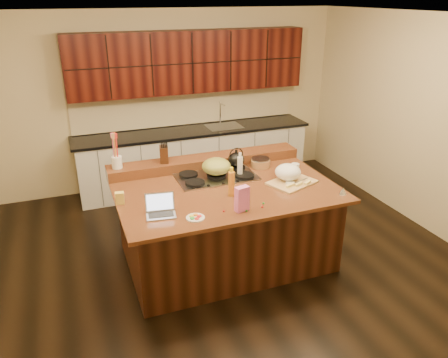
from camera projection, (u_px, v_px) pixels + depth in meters
name	position (u px, v px, depth m)	size (l,w,h in m)	color
room	(226.00, 151.00, 4.65)	(5.52, 5.02, 2.72)	black
island	(226.00, 223.00, 5.00)	(2.40, 1.60, 0.92)	black
back_ledge	(206.00, 161.00, 5.40)	(2.40, 0.30, 0.12)	black
cooktop	(216.00, 176.00, 5.07)	(0.92, 0.52, 0.05)	gray
back_counter	(193.00, 126.00, 6.81)	(3.70, 0.66, 2.40)	silver
kettle	(236.00, 160.00, 5.24)	(0.20, 0.20, 0.18)	black
green_bowl	(216.00, 166.00, 5.03)	(0.34, 0.34, 0.19)	olive
laptop	(160.00, 209.00, 4.23)	(0.31, 0.26, 0.20)	#B7B7BC
oil_bottle	(231.00, 184.00, 4.58)	(0.07, 0.07, 0.27)	orange
vinegar_bottle	(240.00, 167.00, 5.04)	(0.06, 0.06, 0.25)	silver
wooden_tray	(289.00, 174.00, 4.93)	(0.60, 0.52, 0.20)	tan
ramekin_a	(281.00, 174.00, 5.11)	(0.10, 0.10, 0.04)	white
ramekin_b	(290.00, 184.00, 4.85)	(0.10, 0.10, 0.04)	white
ramekin_c	(295.00, 166.00, 5.37)	(0.10, 0.10, 0.04)	white
strainer_bowl	(260.00, 163.00, 5.38)	(0.24, 0.24, 0.09)	#996B3F
kitchen_timer	(343.00, 191.00, 4.65)	(0.08, 0.08, 0.07)	silver
pink_bag	(242.00, 199.00, 4.26)	(0.14, 0.07, 0.26)	pink
candy_plate	(195.00, 218.00, 4.16)	(0.18, 0.18, 0.01)	white
package_box	(120.00, 198.00, 4.43)	(0.09, 0.06, 0.12)	#E2C54F
utensil_crock	(117.00, 162.00, 5.00)	(0.12, 0.12, 0.14)	white
knife_block	(164.00, 154.00, 5.17)	(0.10, 0.16, 0.19)	black
gumdrop_0	(224.00, 211.00, 4.28)	(0.02, 0.02, 0.02)	red
gumdrop_1	(263.00, 203.00, 4.44)	(0.02, 0.02, 0.02)	#198C26
gumdrop_2	(262.00, 207.00, 4.36)	(0.02, 0.02, 0.02)	red
gumdrop_3	(248.00, 205.00, 4.39)	(0.02, 0.02, 0.02)	#198C26
gumdrop_4	(246.00, 202.00, 4.46)	(0.02, 0.02, 0.02)	red
gumdrop_5	(243.00, 202.00, 4.46)	(0.02, 0.02, 0.02)	#198C26
gumdrop_6	(245.00, 209.00, 4.32)	(0.02, 0.02, 0.02)	red
gumdrop_7	(246.00, 211.00, 4.28)	(0.02, 0.02, 0.02)	#198C26
gumdrop_8	(236.00, 208.00, 4.35)	(0.02, 0.02, 0.02)	red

